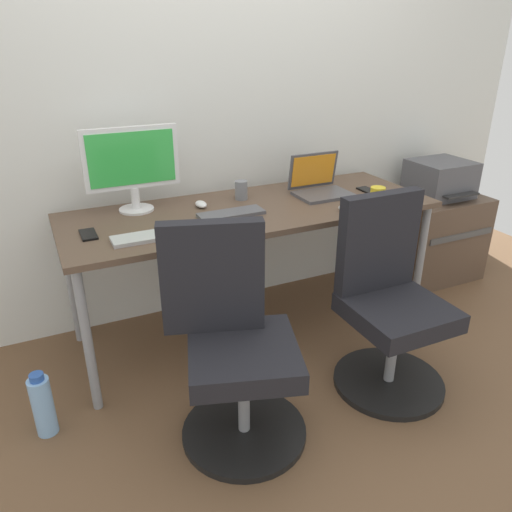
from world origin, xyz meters
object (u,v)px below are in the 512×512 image
at_px(printer, 440,179).
at_px(water_bottle_on_floor, 43,405).
at_px(office_chair_right, 389,305).
at_px(coffee_mug, 377,195).
at_px(side_cabinet, 431,235).
at_px(office_chair_left, 233,347).
at_px(desktop_monitor, 132,163).
at_px(open_laptop, 319,185).

xyz_separation_m(printer, water_bottle_on_floor, (-2.63, -0.51, -0.56)).
distance_m(office_chair_right, coffee_mug, 0.65).
relative_size(side_cabinet, coffee_mug, 6.51).
distance_m(office_chair_left, side_cabinet, 2.06).
relative_size(office_chair_right, side_cabinet, 1.57).
height_order(office_chair_left, desktop_monitor, desktop_monitor).
distance_m(printer, desktop_monitor, 2.05).
distance_m(desktop_monitor, open_laptop, 1.05).
xyz_separation_m(water_bottle_on_floor, coffee_mug, (1.81, 0.15, 0.65)).
relative_size(office_chair_left, printer, 2.35).
distance_m(office_chair_right, open_laptop, 0.85).
relative_size(open_laptop, coffee_mug, 3.37).
bearing_deg(side_cabinet, office_chair_left, -155.99).
bearing_deg(office_chair_right, office_chair_left, -179.79).
distance_m(printer, open_laptop, 1.02).
bearing_deg(coffee_mug, desktop_monitor, 159.74).
bearing_deg(water_bottle_on_floor, side_cabinet, 11.07).
distance_m(office_chair_right, printer, 1.39).
bearing_deg(office_chair_left, office_chair_right, 0.21).
bearing_deg(office_chair_right, printer, 37.83).
bearing_deg(side_cabinet, desktop_monitor, 177.64).
xyz_separation_m(desktop_monitor, open_laptop, (1.02, -0.16, -0.19)).
bearing_deg(printer, open_laptop, -175.78).
relative_size(water_bottle_on_floor, open_laptop, 1.00).
bearing_deg(side_cabinet, open_laptop, -175.73).
height_order(side_cabinet, coffee_mug, coffee_mug).
bearing_deg(office_chair_right, coffee_mug, 61.74).
xyz_separation_m(open_laptop, coffee_mug, (0.19, -0.29, -0.01)).
distance_m(water_bottle_on_floor, coffee_mug, 1.93).
relative_size(printer, water_bottle_on_floor, 1.29).
xyz_separation_m(office_chair_right, printer, (1.07, 0.83, 0.28)).
bearing_deg(printer, desktop_monitor, 177.62).
xyz_separation_m(side_cabinet, water_bottle_on_floor, (-2.63, -0.51, -0.15)).
bearing_deg(office_chair_left, desktop_monitor, 99.52).
distance_m(office_chair_right, side_cabinet, 1.36).
bearing_deg(office_chair_left, water_bottle_on_floor, 156.98).
xyz_separation_m(printer, open_laptop, (-1.01, -0.07, 0.10)).
relative_size(office_chair_right, water_bottle_on_floor, 3.03).
height_order(office_chair_left, water_bottle_on_floor, office_chair_left).
bearing_deg(coffee_mug, open_laptop, 123.42).
xyz_separation_m(side_cabinet, printer, (-0.00, -0.00, 0.41)).
distance_m(office_chair_left, coffee_mug, 1.22).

